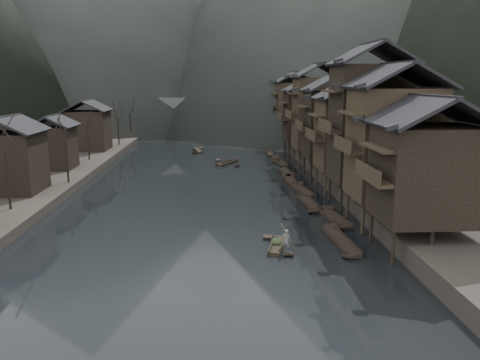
{
  "coord_description": "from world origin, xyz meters",
  "views": [
    {
      "loc": [
        1.68,
        -41.21,
        12.88
      ],
      "look_at": [
        4.24,
        7.54,
        2.5
      ],
      "focal_mm": 35.0,
      "sensor_mm": 36.0,
      "label": 1
    }
  ],
  "objects": [
    {
      "name": "moored_sampans",
      "position": [
        11.82,
        24.73,
        0.2
      ],
      "size": [
        3.15,
        68.5,
        0.47
      ],
      "color": "black",
      "rests_on": "water"
    },
    {
      "name": "hero_sampan",
      "position": [
        6.47,
        -6.46,
        0.2
      ],
      "size": [
        2.06,
        4.58,
        0.43
      ],
      "color": "black",
      "rests_on": "water"
    },
    {
      "name": "bamboo_pole",
      "position": [
        7.12,
        -7.99,
        3.7
      ],
      "size": [
        1.61,
        2.08,
        2.97
      ],
      "primitive_type": "cylinder",
      "rotation": [
        0.71,
        0.0,
        -0.65
      ],
      "color": "#8C7A51",
      "rests_on": "boatman"
    },
    {
      "name": "stone_bridge",
      "position": [
        -0.0,
        72.0,
        5.11
      ],
      "size": [
        40.0,
        6.0,
        9.0
      ],
      "color": "#4C4C4F",
      "rests_on": "ground"
    },
    {
      "name": "stilt_houses",
      "position": [
        17.28,
        19.53,
        9.01
      ],
      "size": [
        9.0,
        67.6,
        16.85
      ],
      "color": "black",
      "rests_on": "ground"
    },
    {
      "name": "right_bank",
      "position": [
        35.0,
        40.0,
        0.9
      ],
      "size": [
        40.0,
        200.0,
        1.8
      ],
      "primitive_type": "cube",
      "color": "#2D2823",
      "rests_on": "ground"
    },
    {
      "name": "bare_trees",
      "position": [
        -17.0,
        25.13,
        6.61
      ],
      "size": [
        3.94,
        74.16,
        7.88
      ],
      "color": "black",
      "rests_on": "left_bank"
    },
    {
      "name": "water",
      "position": [
        0.0,
        0.0,
        0.0
      ],
      "size": [
        300.0,
        300.0,
        0.0
      ],
      "primitive_type": "plane",
      "color": "black",
      "rests_on": "ground"
    },
    {
      "name": "left_bank",
      "position": [
        -35.0,
        40.0,
        0.6
      ],
      "size": [
        40.0,
        200.0,
        1.2
      ],
      "primitive_type": "cube",
      "color": "#2D2823",
      "rests_on": "ground"
    },
    {
      "name": "midriver_boats",
      "position": [
        1.69,
        43.63,
        0.2
      ],
      "size": [
        8.17,
        28.53,
        0.45
      ],
      "color": "black",
      "rests_on": "water"
    },
    {
      "name": "boatman",
      "position": [
        6.92,
        -7.99,
        1.33
      ],
      "size": [
        0.78,
        0.68,
        1.79
      ],
      "primitive_type": "imported",
      "rotation": [
        0.0,
        0.0,
        2.65
      ],
      "color": "slate",
      "rests_on": "hero_sampan"
    },
    {
      "name": "left_houses",
      "position": [
        -20.5,
        20.12,
        5.66
      ],
      "size": [
        8.1,
        53.2,
        8.73
      ],
      "color": "black",
      "rests_on": "left_bank"
    },
    {
      "name": "cargo_heap",
      "position": [
        6.42,
        -6.26,
        0.73
      ],
      "size": [
        1.0,
        1.31,
        0.6
      ],
      "primitive_type": "ellipsoid",
      "color": "black",
      "rests_on": "hero_sampan"
    }
  ]
}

